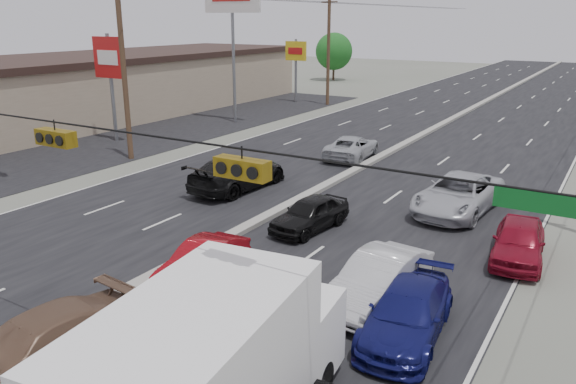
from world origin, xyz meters
name	(u,v)px	position (x,y,z in m)	size (l,w,h in m)	color
ground	(44,337)	(0.00, 0.00, 0.00)	(200.00, 200.00, 0.00)	#606356
road_surface	(420,137)	(0.00, 30.00, 0.00)	(20.00, 160.00, 0.02)	black
center_median	(420,136)	(0.00, 30.00, 0.10)	(0.50, 160.00, 0.20)	gray
strip_mall	(103,88)	(-26.00, 25.00, 2.30)	(12.00, 42.00, 4.60)	tan
parking_lot	(186,125)	(-17.00, 25.00, 0.00)	(10.00, 42.00, 0.02)	black
utility_pole_left_b	(124,71)	(-12.50, 15.00, 5.11)	(1.60, 0.30, 10.00)	#422D1E
utility_pole_left_c	(328,50)	(-12.50, 40.00, 5.11)	(1.60, 0.30, 10.00)	#422D1E
traffic_signals	(53,135)	(1.40, 0.00, 5.49)	(25.00, 0.30, 0.54)	black
pole_sign_mid	(110,64)	(-17.00, 18.00, 5.11)	(2.60, 0.25, 7.00)	slate
pole_sign_billboard	(232,5)	(-14.50, 28.00, 8.87)	(5.00, 0.25, 11.00)	slate
pole_sign_far	(296,56)	(-16.00, 40.00, 4.41)	(2.20, 0.25, 6.00)	slate
tree_left_far	(334,51)	(-22.00, 60.00, 3.72)	(4.80, 4.80, 6.12)	#382619
box_truck	(217,378)	(6.56, -1.00, 1.83)	(3.29, 7.26, 3.56)	black
tan_sedan	(36,350)	(1.40, -1.14, 0.73)	(2.06, 5.06, 1.47)	brown
red_sedan	(203,262)	(1.40, 4.76, 0.62)	(1.31, 3.76, 1.24)	maroon
queue_car_a	(310,214)	(2.12, 10.38, 0.65)	(1.53, 3.81, 1.30)	black
queue_car_b	(378,281)	(6.70, 6.20, 0.73)	(1.55, 4.44, 1.46)	silver
queue_car_c	(458,195)	(6.48, 15.47, 0.78)	(2.59, 5.62, 1.56)	#B4B6BC
queue_car_d	(407,314)	(8.02, 4.97, 0.65)	(1.83, 4.50, 1.31)	#111357
queue_car_e	(519,242)	(9.60, 11.52, 0.69)	(1.63, 4.05, 1.38)	maroon
oncoming_near	(238,173)	(-3.51, 13.34, 0.82)	(2.29, 5.63, 1.63)	black
oncoming_far	(352,147)	(-1.47, 21.87, 0.67)	(2.21, 4.80, 1.33)	#ACAEB4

